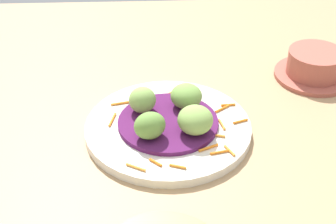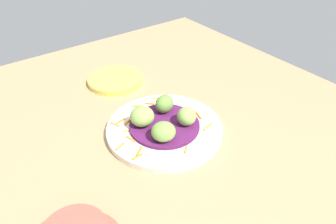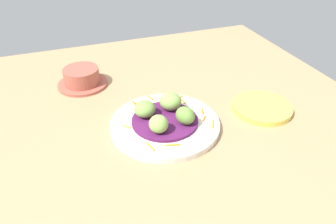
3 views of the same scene
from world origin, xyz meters
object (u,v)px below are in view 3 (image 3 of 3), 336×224
at_px(guac_scoop_center, 145,109).
at_px(guac_scoop_right, 159,124).
at_px(guac_scoop_back, 185,115).
at_px(side_plate_small, 262,107).
at_px(main_plate, 165,124).
at_px(guac_scoop_left, 170,101).
at_px(terracotta_bowl, 82,78).

bearing_deg(guac_scoop_center, guac_scoop_right, 8.86).
height_order(guac_scoop_back, side_plate_small, guac_scoop_back).
relative_size(main_plate, guac_scoop_left, 4.81).
relative_size(main_plate, terracotta_bowl, 1.83).
bearing_deg(guac_scoop_right, terracotta_bowl, -157.96).
xyz_separation_m(guac_scoop_back, side_plate_small, (-0.01, 0.23, -0.04)).
relative_size(guac_scoop_right, terracotta_bowl, 0.31).
xyz_separation_m(guac_scoop_left, guac_scoop_center, (0.01, -0.07, -0.00)).
distance_m(guac_scoop_right, guac_scoop_back, 0.07).
height_order(main_plate, guac_scoop_left, guac_scoop_left).
distance_m(guac_scoop_back, side_plate_small, 0.23).
xyz_separation_m(main_plate, guac_scoop_back, (0.03, 0.04, 0.04)).
relative_size(guac_scoop_left, terracotta_bowl, 0.38).
bearing_deg(side_plate_small, main_plate, -93.72).
bearing_deg(guac_scoop_left, guac_scoop_right, -36.14).
bearing_deg(side_plate_small, guac_scoop_center, -98.67).
relative_size(guac_scoop_left, guac_scoop_back, 1.13).
xyz_separation_m(guac_scoop_center, side_plate_small, (0.05, 0.31, -0.03)).
xyz_separation_m(guac_scoop_back, terracotta_bowl, (-0.31, -0.20, -0.02)).
bearing_deg(terracotta_bowl, guac_scoop_center, 25.35).
xyz_separation_m(guac_scoop_right, terracotta_bowl, (-0.32, -0.13, -0.02)).
height_order(guac_scoop_center, guac_scoop_back, guac_scoop_back).
height_order(guac_scoop_right, side_plate_small, guac_scoop_right).
bearing_deg(terracotta_bowl, guac_scoop_left, 38.09).
distance_m(guac_scoop_center, guac_scoop_right, 0.07).
relative_size(main_plate, guac_scoop_center, 5.12).
distance_m(guac_scoop_left, guac_scoop_right, 0.10).
distance_m(main_plate, guac_scoop_right, 0.06).
bearing_deg(main_plate, side_plate_small, 86.28).
relative_size(side_plate_small, terracotta_bowl, 1.07).
xyz_separation_m(guac_scoop_center, guac_scoop_right, (0.07, 0.01, 0.00)).
height_order(guac_scoop_right, guac_scoop_back, same).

